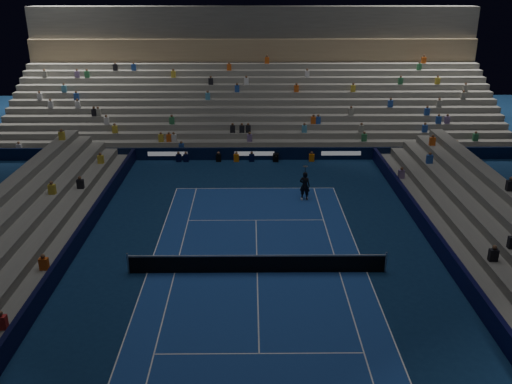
% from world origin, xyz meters
% --- Properties ---
extents(ground, '(90.00, 90.00, 0.00)m').
position_xyz_m(ground, '(0.00, 0.00, 0.00)').
color(ground, '#0C2348').
rests_on(ground, ground).
extents(court_surface, '(10.97, 23.77, 0.01)m').
position_xyz_m(court_surface, '(0.00, 0.00, 0.01)').
color(court_surface, navy).
rests_on(court_surface, ground).
extents(sponsor_barrier_far, '(44.00, 0.25, 1.00)m').
position_xyz_m(sponsor_barrier_far, '(0.00, 18.50, 0.50)').
color(sponsor_barrier_far, black).
rests_on(sponsor_barrier_far, ground).
extents(sponsor_barrier_east, '(0.25, 37.00, 1.00)m').
position_xyz_m(sponsor_barrier_east, '(9.70, 0.00, 0.50)').
color(sponsor_barrier_east, '#080932').
rests_on(sponsor_barrier_east, ground).
extents(sponsor_barrier_west, '(0.25, 37.00, 1.00)m').
position_xyz_m(sponsor_barrier_west, '(-9.70, 0.00, 0.50)').
color(sponsor_barrier_west, black).
rests_on(sponsor_barrier_west, ground).
extents(grandstand_main, '(44.00, 15.20, 11.20)m').
position_xyz_m(grandstand_main, '(0.00, 27.90, 3.38)').
color(grandstand_main, slate).
rests_on(grandstand_main, ground).
extents(tennis_net, '(12.90, 0.10, 1.10)m').
position_xyz_m(tennis_net, '(0.00, 0.00, 0.50)').
color(tennis_net, '#B2B2B7').
rests_on(tennis_net, ground).
extents(tennis_player, '(0.82, 0.67, 1.93)m').
position_xyz_m(tennis_player, '(3.25, 9.79, 0.97)').
color(tennis_player, black).
rests_on(tennis_player, ground).
extents(broadcast_camera, '(0.49, 0.93, 0.61)m').
position_xyz_m(broadcast_camera, '(1.71, 18.05, 0.31)').
color(broadcast_camera, black).
rests_on(broadcast_camera, ground).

